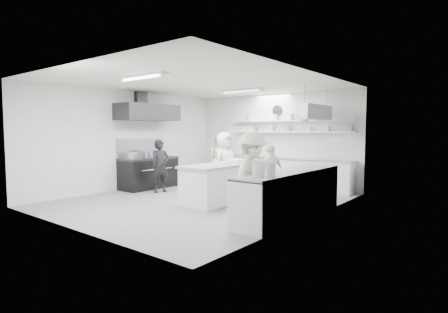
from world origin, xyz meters
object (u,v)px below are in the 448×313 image
Objects in this scene: back_counter at (275,172)px; prep_island at (225,183)px; stove at (149,174)px; cook_stove at (160,166)px; right_counter at (290,195)px; cook_back at (219,160)px.

back_counter is 2.02× the size of prep_island.
cook_stove is (0.87, -0.28, 0.31)m from stove.
right_counter is (2.35, -3.40, 0.01)m from back_counter.
right_counter is 1.34× the size of prep_island.
prep_island is at bearing -1.27° from stove.
right_counter is at bearing 150.44° from cook_back.
cook_back is (0.38, 2.22, 0.06)m from cook_stove.
back_counter reaches higher than prep_island.
stove is 0.73× the size of prep_island.
cook_back reaches higher than stove.
prep_island is (-2.14, 0.53, -0.01)m from right_counter.
right_counter is at bearing -13.88° from prep_island.
back_counter is 3.04× the size of cook_back.
cook_stove is at bearing -174.66° from prep_island.
cook_stove reaches higher than stove.
cook_back reaches higher than back_counter.
cook_back is (1.25, 1.94, 0.37)m from stove.
back_counter is at bearing 94.19° from prep_island.
cook_back is at bearing -152.45° from back_counter.
stove is 0.96m from cook_stove.
cook_stove is 0.93× the size of cook_back.
back_counter is at bearing 43.99° from stove.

